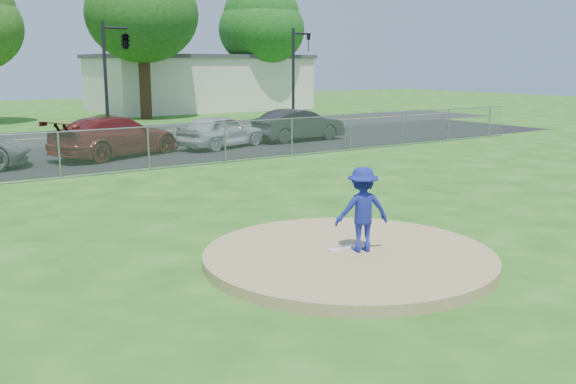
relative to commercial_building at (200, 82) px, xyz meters
name	(u,v)px	position (x,y,z in m)	size (l,w,h in m)	color
ground	(144,182)	(-16.00, -28.00, -2.16)	(120.00, 120.00, 0.00)	#1E5612
pitchers_mound	(349,257)	(-16.00, -38.00, -2.06)	(5.40, 5.40, 0.20)	#A28659
pitching_rubber	(342,248)	(-16.00, -37.80, -1.94)	(0.60, 0.15, 0.04)	white
chain_link_fence	(120,151)	(-16.00, -26.00, -1.41)	(40.00, 0.06, 1.50)	gray
parking_lot	(81,157)	(-16.00, -21.50, -2.15)	(50.00, 8.00, 0.01)	black
street	(35,139)	(-16.00, -14.00, -2.16)	(60.00, 7.00, 0.01)	#242426
commercial_building	(200,82)	(0.00, 0.00, 0.00)	(16.40, 9.40, 4.30)	beige
tree_right	(141,0)	(-7.00, -6.00, 5.49)	(7.28, 7.28, 11.63)	#331D12
tree_far_right	(262,18)	(4.00, -3.00, 4.90)	(6.72, 6.72, 10.74)	#362313
traffic_signal_center	(123,43)	(-12.03, -16.00, 2.45)	(1.42, 2.48, 5.60)	black
traffic_signal_right	(297,68)	(-1.76, -16.00, 1.20)	(1.28, 0.20, 5.60)	black
pitcher	(362,209)	(-15.76, -38.07, -1.17)	(1.02, 0.59, 1.58)	navy
parked_car_darkred	(116,136)	(-14.80, -22.18, -1.35)	(2.23, 5.49, 1.59)	maroon
parked_car_pearl	(221,131)	(-10.06, -22.13, -1.43)	(1.70, 4.23, 1.44)	#B5B8BA
parked_car_charcoal	(299,125)	(-5.78, -21.91, -1.40)	(1.58, 4.53, 1.49)	#242426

